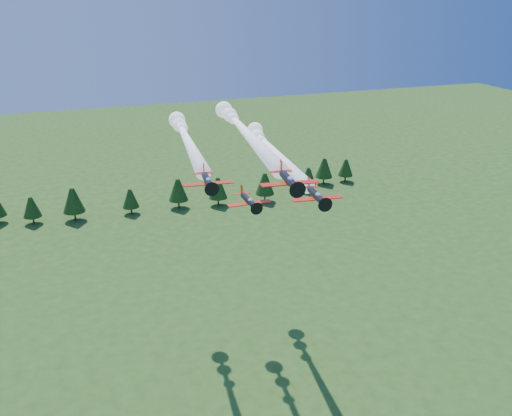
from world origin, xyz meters
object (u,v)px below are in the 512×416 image
object	(u,v)px
plane_lead	(244,130)
plane_right	(273,150)
plane_left	(186,137)
plane_slot	(249,201)

from	to	relation	value
plane_lead	plane_right	distance (m)	13.57
plane_left	plane_right	size ratio (longest dim) A/B	0.97
plane_lead	plane_left	world-z (taller)	plane_lead
plane_lead	plane_slot	xyz separation A→B (m)	(-3.93, -14.09, -8.95)
plane_slot	plane_lead	bearing A→B (deg)	74.51
plane_left	plane_right	bearing A→B (deg)	4.39
plane_left	plane_slot	distance (m)	23.80
plane_right	plane_slot	distance (m)	25.25
plane_left	plane_right	world-z (taller)	plane_left
plane_right	plane_slot	size ratio (longest dim) A/B	6.20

